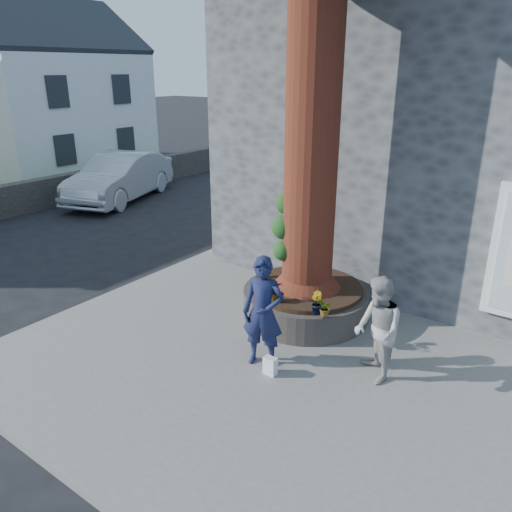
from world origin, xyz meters
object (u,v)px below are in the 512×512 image
Objects in this scene: woman at (378,330)px; car_silver at (120,177)px; planter at (306,301)px; man at (263,312)px.

woman is 0.32× the size of car_silver.
planter is 1.89m from man.
car_silver is (-11.92, 5.19, -0.10)m from woman.
woman is 13.00m from car_silver.
man reaches higher than woman.
man is 11.89m from car_silver.
car_silver is (-10.07, 4.07, 0.41)m from planter.
planter is at bearing -41.54° from car_silver.
man is at bearing -109.19° from woman.
man is 1.69m from woman.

